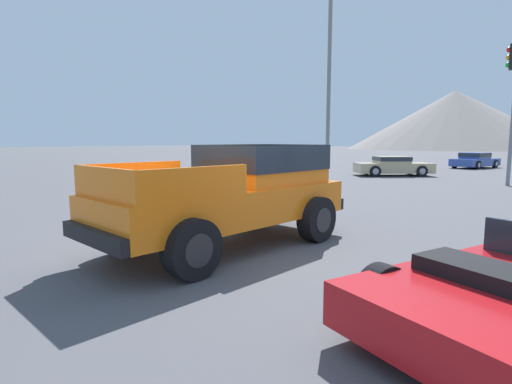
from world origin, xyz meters
TOP-DOWN VIEW (x-y plane):
  - ground_plane at (0.00, 0.00)m, footprint 320.00×320.00m
  - orange_pickup_truck at (-0.21, 0.28)m, footprint 2.93×5.48m
  - parked_car_tan at (-2.18, 18.06)m, footprint 4.51×3.93m
  - parked_car_blue at (1.06, 28.46)m, footprint 3.18×4.58m
  - street_lamp_post at (-1.84, 7.96)m, footprint 0.90×0.24m

SIDE VIEW (x-z plane):
  - ground_plane at x=0.00m, z-range 0.00..0.00m
  - parked_car_tan at x=-2.18m, z-range 0.02..1.15m
  - parked_car_blue at x=1.06m, z-range 0.01..1.18m
  - orange_pickup_truck at x=-0.21m, z-range 0.13..2.05m
  - street_lamp_post at x=-1.84m, z-range 0.79..9.13m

